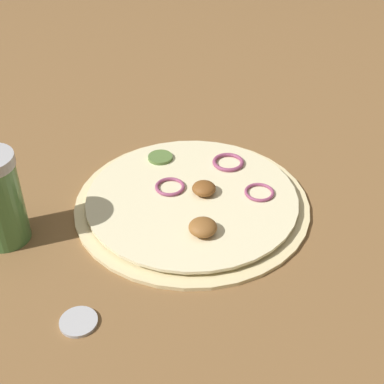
{
  "coord_description": "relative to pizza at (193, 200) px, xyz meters",
  "views": [
    {
      "loc": [
        -0.03,
        0.52,
        0.41
      ],
      "look_at": [
        0.0,
        0.0,
        0.02
      ],
      "focal_mm": 50.0,
      "sensor_mm": 36.0,
      "label": 1
    }
  ],
  "objects": [
    {
      "name": "ground_plane",
      "position": [
        0.0,
        0.0,
        -0.01
      ],
      "size": [
        3.0,
        3.0,
        0.0
      ],
      "primitive_type": "plane",
      "color": "brown"
    },
    {
      "name": "pizza",
      "position": [
        0.0,
        0.0,
        0.0
      ],
      "size": [
        0.29,
        0.29,
        0.03
      ],
      "color": "beige",
      "rests_on": "ground_plane"
    },
    {
      "name": "loose_cap",
      "position": [
        0.1,
        0.19,
        -0.0
      ],
      "size": [
        0.04,
        0.04,
        0.01
      ],
      "color": "#B2B2B7",
      "rests_on": "ground_plane"
    }
  ]
}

